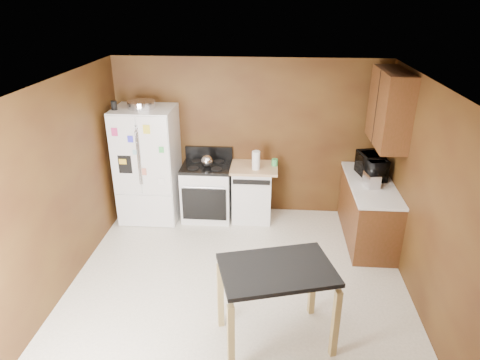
# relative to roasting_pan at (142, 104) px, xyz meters

# --- Properties ---
(floor) EXTENTS (4.50, 4.50, 0.00)m
(floor) POSITION_rel_roasting_pan_xyz_m (1.57, -1.88, -1.85)
(floor) COLOR white
(floor) RESTS_ON ground
(ceiling) EXTENTS (4.50, 4.50, 0.00)m
(ceiling) POSITION_rel_roasting_pan_xyz_m (1.57, -1.88, 0.65)
(ceiling) COLOR white
(ceiling) RESTS_ON ground
(wall_back) EXTENTS (4.20, 0.00, 4.20)m
(wall_back) POSITION_rel_roasting_pan_xyz_m (1.57, 0.37, -0.60)
(wall_back) COLOR #573B16
(wall_back) RESTS_ON ground
(wall_left) EXTENTS (0.00, 4.50, 4.50)m
(wall_left) POSITION_rel_roasting_pan_xyz_m (-0.53, -1.88, -0.60)
(wall_left) COLOR #573B16
(wall_left) RESTS_ON ground
(wall_right) EXTENTS (0.00, 4.50, 4.50)m
(wall_right) POSITION_rel_roasting_pan_xyz_m (3.67, -1.88, -0.60)
(wall_right) COLOR #573B16
(wall_right) RESTS_ON ground
(roasting_pan) EXTENTS (0.42, 0.42, 0.10)m
(roasting_pan) POSITION_rel_roasting_pan_xyz_m (0.00, 0.00, 0.00)
(roasting_pan) COLOR silver
(roasting_pan) RESTS_ON refrigerator
(pen_cup) EXTENTS (0.09, 0.09, 0.13)m
(pen_cup) POSITION_rel_roasting_pan_xyz_m (-0.36, -0.14, 0.01)
(pen_cup) COLOR black
(pen_cup) RESTS_ON refrigerator
(kettle) EXTENTS (0.19, 0.19, 0.19)m
(kettle) POSITION_rel_roasting_pan_xyz_m (0.95, -0.02, -0.86)
(kettle) COLOR silver
(kettle) RESTS_ON gas_range
(paper_towel) EXTENTS (0.15, 0.15, 0.29)m
(paper_towel) POSITION_rel_roasting_pan_xyz_m (1.71, -0.04, -0.82)
(paper_towel) COLOR white
(paper_towel) RESTS_ON dishwasher
(green_canister) EXTENTS (0.12, 0.12, 0.11)m
(green_canister) POSITION_rel_roasting_pan_xyz_m (1.99, 0.13, -0.91)
(green_canister) COLOR #45B55B
(green_canister) RESTS_ON dishwasher
(toaster) EXTENTS (0.21, 0.29, 0.19)m
(toaster) POSITION_rel_roasting_pan_xyz_m (3.33, -0.55, -0.86)
(toaster) COLOR silver
(toaster) RESTS_ON right_cabinets
(microwave) EXTENTS (0.48, 0.61, 0.30)m
(microwave) POSITION_rel_roasting_pan_xyz_m (3.39, -0.20, -0.80)
(microwave) COLOR black
(microwave) RESTS_ON right_cabinets
(refrigerator) EXTENTS (0.90, 0.80, 1.80)m
(refrigerator) POSITION_rel_roasting_pan_xyz_m (0.02, -0.02, -0.95)
(refrigerator) COLOR white
(refrigerator) RESTS_ON ground
(gas_range) EXTENTS (0.76, 0.68, 1.10)m
(gas_range) POSITION_rel_roasting_pan_xyz_m (0.93, 0.04, -1.39)
(gas_range) COLOR white
(gas_range) RESTS_ON ground
(dishwasher) EXTENTS (0.78, 0.63, 0.89)m
(dishwasher) POSITION_rel_roasting_pan_xyz_m (1.65, 0.07, -1.40)
(dishwasher) COLOR white
(dishwasher) RESTS_ON ground
(right_cabinets) EXTENTS (0.63, 1.58, 2.45)m
(right_cabinets) POSITION_rel_roasting_pan_xyz_m (3.41, -0.40, -0.94)
(right_cabinets) COLOR brown
(right_cabinets) RESTS_ON ground
(island) EXTENTS (1.26, 1.01, 0.91)m
(island) POSITION_rel_roasting_pan_xyz_m (2.03, -2.60, -1.10)
(island) COLOR black
(island) RESTS_ON ground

